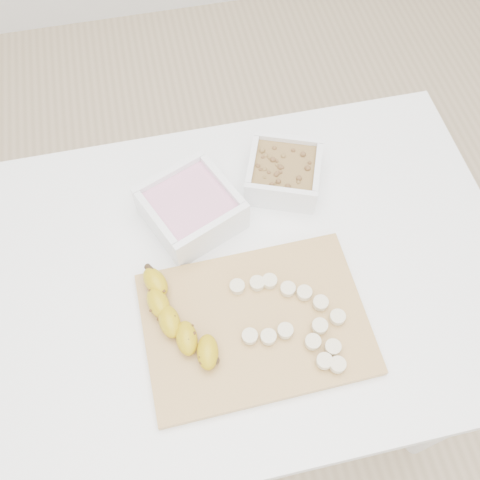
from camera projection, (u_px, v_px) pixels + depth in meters
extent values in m
plane|color=#C6AD89|center=(242.00, 379.00, 1.63)|extent=(3.50, 3.50, 0.00)
cube|color=white|center=(243.00, 275.00, 0.99)|extent=(1.00, 0.70, 0.04)
cylinder|color=white|center=(457.00, 420.00, 1.23)|extent=(0.05, 0.05, 0.71)
cylinder|color=white|center=(57.00, 272.00, 1.41)|extent=(0.05, 0.05, 0.71)
cylinder|color=white|center=(372.00, 212.00, 1.51)|extent=(0.05, 0.05, 0.71)
cube|color=white|center=(191.00, 208.00, 1.00)|extent=(0.21, 0.21, 0.07)
cube|color=pink|center=(191.00, 207.00, 1.00)|extent=(0.17, 0.17, 0.04)
cube|color=white|center=(284.00, 172.00, 1.05)|extent=(0.18, 0.18, 0.06)
cube|color=brown|center=(284.00, 172.00, 1.04)|extent=(0.15, 0.15, 0.04)
cube|color=tan|center=(255.00, 323.00, 0.92)|extent=(0.38, 0.28, 0.01)
cylinder|color=beige|center=(237.00, 287.00, 0.94)|extent=(0.03, 0.03, 0.01)
cylinder|color=beige|center=(257.00, 283.00, 0.94)|extent=(0.03, 0.03, 0.01)
cylinder|color=beige|center=(270.00, 281.00, 0.94)|extent=(0.03, 0.03, 0.01)
cylinder|color=beige|center=(288.00, 289.00, 0.93)|extent=(0.03, 0.03, 0.01)
cylinder|color=beige|center=(304.00, 293.00, 0.93)|extent=(0.03, 0.03, 0.01)
cylinder|color=beige|center=(321.00, 303.00, 0.92)|extent=(0.03, 0.03, 0.01)
cylinder|color=beige|center=(338.00, 317.00, 0.91)|extent=(0.03, 0.03, 0.01)
cylinder|color=beige|center=(250.00, 336.00, 0.89)|extent=(0.03, 0.03, 0.01)
cylinder|color=beige|center=(268.00, 337.00, 0.89)|extent=(0.03, 0.03, 0.01)
cylinder|color=beige|center=(285.00, 331.00, 0.89)|extent=(0.03, 0.03, 0.01)
cylinder|color=beige|center=(313.00, 342.00, 0.88)|extent=(0.03, 0.03, 0.01)
cylinder|color=beige|center=(333.00, 347.00, 0.88)|extent=(0.03, 0.03, 0.01)
cylinder|color=beige|center=(338.00, 365.00, 0.86)|extent=(0.03, 0.03, 0.01)
cylinder|color=beige|center=(324.00, 361.00, 0.87)|extent=(0.03, 0.03, 0.01)
cylinder|color=beige|center=(320.00, 326.00, 0.90)|extent=(0.03, 0.03, 0.01)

